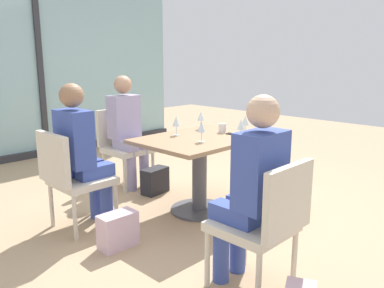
{
  "coord_description": "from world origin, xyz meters",
  "views": [
    {
      "loc": [
        -2.67,
        -2.51,
        1.49
      ],
      "look_at": [
        0.0,
        0.1,
        0.65
      ],
      "focal_mm": 37.46,
      "sensor_mm": 36.0,
      "label": 1
    }
  ],
  "objects_px": {
    "person_far_left": "(81,149)",
    "handbag_0": "(118,230)",
    "chair_near_window": "(122,142)",
    "wine_glass_3": "(245,121)",
    "chair_far_left": "(71,175)",
    "wine_glass_4": "(202,127)",
    "cell_phone_on_table": "(234,134)",
    "handbag_2": "(155,181)",
    "wine_glass_0": "(201,116)",
    "chair_front_left": "(266,219)",
    "dining_table_main": "(200,158)",
    "person_near_window": "(128,126)",
    "wine_glass_2": "(241,125)",
    "wine_glass_1": "(176,122)",
    "coffee_cup": "(223,128)",
    "person_front_left": "(252,184)"
  },
  "relations": [
    {
      "from": "wine_glass_4",
      "to": "handbag_2",
      "type": "relative_size",
      "value": 0.62
    },
    {
      "from": "wine_glass_2",
      "to": "handbag_0",
      "type": "bearing_deg",
      "value": 167.35
    },
    {
      "from": "wine_glass_0",
      "to": "handbag_0",
      "type": "xyz_separation_m",
      "value": [
        -1.31,
        -0.34,
        -0.72
      ]
    },
    {
      "from": "wine_glass_1",
      "to": "wine_glass_2",
      "type": "relative_size",
      "value": 1.0
    },
    {
      "from": "chair_far_left",
      "to": "chair_front_left",
      "type": "xyz_separation_m",
      "value": [
        0.36,
        -1.71,
        0.0
      ]
    },
    {
      "from": "dining_table_main",
      "to": "wine_glass_1",
      "type": "xyz_separation_m",
      "value": [
        -0.09,
        0.23,
        0.33
      ]
    },
    {
      "from": "chair_far_left",
      "to": "handbag_2",
      "type": "relative_size",
      "value": 2.9
    },
    {
      "from": "person_front_left",
      "to": "wine_glass_3",
      "type": "xyz_separation_m",
      "value": [
        1.11,
        0.9,
        0.16
      ]
    },
    {
      "from": "wine_glass_0",
      "to": "wine_glass_4",
      "type": "xyz_separation_m",
      "value": [
        -0.45,
        -0.43,
        0.0
      ]
    },
    {
      "from": "dining_table_main",
      "to": "wine_glass_3",
      "type": "relative_size",
      "value": 6.1
    },
    {
      "from": "wine_glass_3",
      "to": "cell_phone_on_table",
      "type": "height_order",
      "value": "wine_glass_3"
    },
    {
      "from": "chair_far_left",
      "to": "handbag_2",
      "type": "height_order",
      "value": "chair_far_left"
    },
    {
      "from": "chair_far_left",
      "to": "wine_glass_2",
      "type": "xyz_separation_m",
      "value": [
        1.27,
        -0.81,
        0.37
      ]
    },
    {
      "from": "cell_phone_on_table",
      "to": "wine_glass_3",
      "type": "bearing_deg",
      "value": -61.22
    },
    {
      "from": "dining_table_main",
      "to": "chair_near_window",
      "type": "height_order",
      "value": "chair_near_window"
    },
    {
      "from": "person_far_left",
      "to": "handbag_0",
      "type": "height_order",
      "value": "person_far_left"
    },
    {
      "from": "chair_far_left",
      "to": "handbag_2",
      "type": "distance_m",
      "value": 1.18
    },
    {
      "from": "person_far_left",
      "to": "wine_glass_3",
      "type": "relative_size",
      "value": 6.81
    },
    {
      "from": "chair_far_left",
      "to": "person_far_left",
      "type": "distance_m",
      "value": 0.23
    },
    {
      "from": "person_far_left",
      "to": "wine_glass_2",
      "type": "height_order",
      "value": "person_far_left"
    },
    {
      "from": "wine_glass_0",
      "to": "wine_glass_4",
      "type": "relative_size",
      "value": 1.0
    },
    {
      "from": "chair_far_left",
      "to": "coffee_cup",
      "type": "bearing_deg",
      "value": -19.16
    },
    {
      "from": "chair_front_left",
      "to": "person_far_left",
      "type": "bearing_deg",
      "value": 98.26
    },
    {
      "from": "chair_far_left",
      "to": "wine_glass_3",
      "type": "height_order",
      "value": "wine_glass_3"
    },
    {
      "from": "chair_far_left",
      "to": "cell_phone_on_table",
      "type": "xyz_separation_m",
      "value": [
        1.4,
        -0.63,
        0.24
      ]
    },
    {
      "from": "chair_front_left",
      "to": "handbag_0",
      "type": "distance_m",
      "value": 1.25
    },
    {
      "from": "dining_table_main",
      "to": "chair_near_window",
      "type": "bearing_deg",
      "value": 90.0
    },
    {
      "from": "wine_glass_0",
      "to": "chair_far_left",
      "type": "bearing_deg",
      "value": 171.69
    },
    {
      "from": "wine_glass_1",
      "to": "handbag_2",
      "type": "height_order",
      "value": "wine_glass_1"
    },
    {
      "from": "chair_far_left",
      "to": "wine_glass_4",
      "type": "relative_size",
      "value": 4.7
    },
    {
      "from": "chair_far_left",
      "to": "chair_near_window",
      "type": "height_order",
      "value": "same"
    },
    {
      "from": "person_front_left",
      "to": "wine_glass_2",
      "type": "relative_size",
      "value": 6.81
    },
    {
      "from": "wine_glass_3",
      "to": "cell_phone_on_table",
      "type": "relative_size",
      "value": 1.28
    },
    {
      "from": "chair_near_window",
      "to": "wine_glass_3",
      "type": "bearing_deg",
      "value": -74.36
    },
    {
      "from": "chair_near_window",
      "to": "wine_glass_4",
      "type": "distance_m",
      "value": 1.43
    },
    {
      "from": "wine_glass_4",
      "to": "handbag_2",
      "type": "height_order",
      "value": "wine_glass_4"
    },
    {
      "from": "wine_glass_4",
      "to": "handbag_0",
      "type": "distance_m",
      "value": 1.13
    },
    {
      "from": "wine_glass_2",
      "to": "coffee_cup",
      "type": "xyz_separation_m",
      "value": [
        0.13,
        0.32,
        -0.09
      ]
    },
    {
      "from": "chair_far_left",
      "to": "handbag_0",
      "type": "height_order",
      "value": "chair_far_left"
    },
    {
      "from": "dining_table_main",
      "to": "person_near_window",
      "type": "bearing_deg",
      "value": 90.0
    },
    {
      "from": "wine_glass_3",
      "to": "person_near_window",
      "type": "bearing_deg",
      "value": 106.85
    },
    {
      "from": "chair_front_left",
      "to": "chair_far_left",
      "type": "bearing_deg",
      "value": 101.81
    },
    {
      "from": "person_far_left",
      "to": "wine_glass_3",
      "type": "xyz_separation_m",
      "value": [
        1.36,
        -0.7,
        0.16
      ]
    },
    {
      "from": "chair_far_left",
      "to": "chair_near_window",
      "type": "xyz_separation_m",
      "value": [
        1.07,
        0.74,
        0.0
      ]
    },
    {
      "from": "person_far_left",
      "to": "wine_glass_4",
      "type": "distance_m",
      "value": 1.05
    },
    {
      "from": "wine_glass_4",
      "to": "chair_near_window",
      "type": "bearing_deg",
      "value": 84.4
    },
    {
      "from": "wine_glass_4",
      "to": "coffee_cup",
      "type": "relative_size",
      "value": 2.06
    },
    {
      "from": "chair_near_window",
      "to": "person_far_left",
      "type": "height_order",
      "value": "person_far_left"
    },
    {
      "from": "wine_glass_1",
      "to": "coffee_cup",
      "type": "distance_m",
      "value": 0.48
    },
    {
      "from": "handbag_2",
      "to": "wine_glass_0",
      "type": "bearing_deg",
      "value": -63.46
    }
  ]
}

